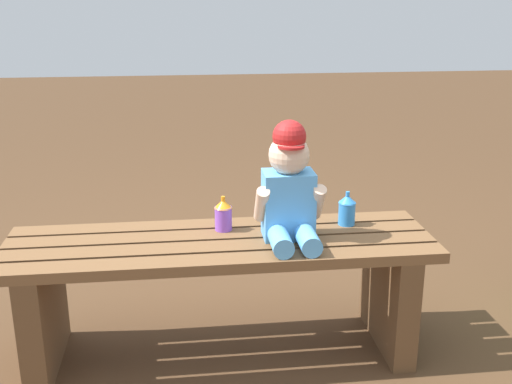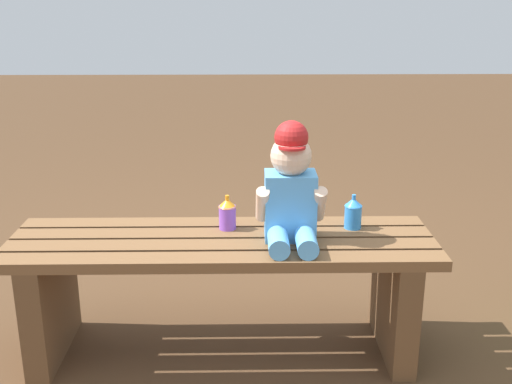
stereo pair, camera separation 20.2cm
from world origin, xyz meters
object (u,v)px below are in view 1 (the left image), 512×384
at_px(child_figure, 289,188).
at_px(sippy_cup_left, 223,214).
at_px(park_bench, 221,278).
at_px(sippy_cup_right, 347,209).

xyz_separation_m(child_figure, sippy_cup_left, (-0.21, 0.10, -0.12)).
height_order(park_bench, child_figure, child_figure).
distance_m(child_figure, sippy_cup_right, 0.28).
xyz_separation_m(park_bench, sippy_cup_right, (0.46, 0.09, 0.20)).
height_order(child_figure, sippy_cup_left, child_figure).
bearing_deg(park_bench, sippy_cup_left, 78.98).
bearing_deg(sippy_cup_left, sippy_cup_right, 0.00).
relative_size(park_bench, child_figure, 3.58).
xyz_separation_m(park_bench, child_figure, (0.23, -0.01, 0.32)).
bearing_deg(park_bench, sippy_cup_right, 10.88).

